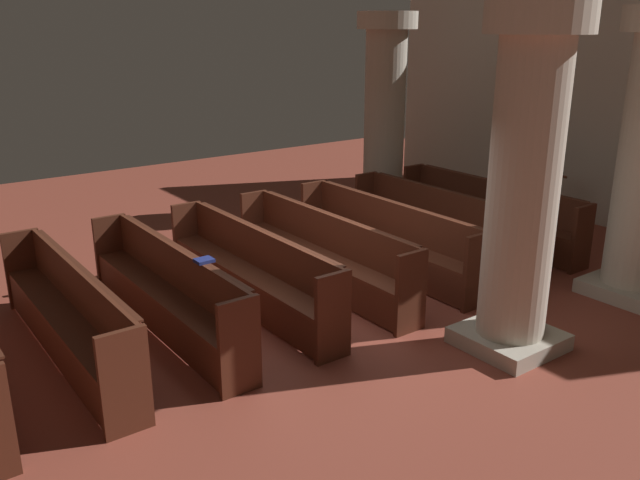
% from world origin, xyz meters
% --- Properties ---
extents(ground_plane, '(19.20, 19.20, 0.00)m').
position_xyz_m(ground_plane, '(0.00, 0.00, 0.00)').
color(ground_plane, brown).
extents(back_wall, '(10.00, 0.16, 4.50)m').
position_xyz_m(back_wall, '(0.00, 6.08, 2.25)').
color(back_wall, beige).
rests_on(back_wall, ground).
extents(pew_row_0, '(3.47, 0.46, 0.97)m').
position_xyz_m(pew_row_0, '(-0.61, 3.71, 0.52)').
color(pew_row_0, '#562819').
rests_on(pew_row_0, ground).
extents(pew_row_1, '(3.47, 0.46, 0.97)m').
position_xyz_m(pew_row_1, '(-0.61, 2.61, 0.52)').
color(pew_row_1, '#562819').
rests_on(pew_row_1, ground).
extents(pew_row_2, '(3.47, 0.47, 0.97)m').
position_xyz_m(pew_row_2, '(-0.61, 1.50, 0.52)').
color(pew_row_2, '#562819').
rests_on(pew_row_2, ground).
extents(pew_row_3, '(3.47, 0.46, 0.97)m').
position_xyz_m(pew_row_3, '(-0.61, 0.40, 0.52)').
color(pew_row_3, '#562819').
rests_on(pew_row_3, ground).
extents(pew_row_4, '(3.47, 0.46, 0.97)m').
position_xyz_m(pew_row_4, '(-0.61, -0.71, 0.52)').
color(pew_row_4, '#562819').
rests_on(pew_row_4, ground).
extents(pew_row_5, '(3.47, 0.47, 0.97)m').
position_xyz_m(pew_row_5, '(-0.61, -1.81, 0.52)').
color(pew_row_5, '#562819').
rests_on(pew_row_5, ground).
extents(pew_row_6, '(3.47, 0.46, 0.97)m').
position_xyz_m(pew_row_6, '(-0.61, -2.92, 0.52)').
color(pew_row_6, '#562819').
rests_on(pew_row_6, ground).
extents(pillar_far_side, '(1.08, 1.08, 3.58)m').
position_xyz_m(pillar_far_side, '(-3.16, 3.70, 1.86)').
color(pillar_far_side, '#B6AD9A').
rests_on(pillar_far_side, ground).
extents(pillar_aisle_rear, '(1.05, 1.05, 3.58)m').
position_xyz_m(pillar_aisle_rear, '(1.98, 1.01, 1.86)').
color(pillar_aisle_rear, '#B6AD9A').
rests_on(pillar_aisle_rear, ground).
extents(lectern, '(0.48, 0.45, 1.08)m').
position_xyz_m(lectern, '(-0.40, 4.91, 0.45)').
color(lectern, '#562B1A').
rests_on(lectern, ground).
extents(hymn_book, '(0.16, 0.19, 0.04)m').
position_xyz_m(hymn_book, '(0.01, -1.63, 0.99)').
color(hymn_book, navy).
rests_on(hymn_book, pew_row_5).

